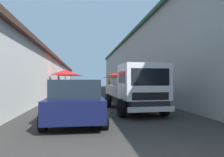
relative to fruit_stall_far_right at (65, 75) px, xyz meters
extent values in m
plane|color=#33302D|center=(-0.43, -2.51, -1.85)|extent=(90.00, 90.00, 0.00)
cube|color=silver|center=(1.82, 4.64, -0.16)|extent=(49.50, 7.00, 3.38)
cube|color=#4C3328|center=(1.82, 4.64, 1.65)|extent=(49.80, 7.50, 0.24)
cube|color=gray|center=(1.82, -9.67, 1.10)|extent=(49.50, 7.00, 5.91)
cube|color=#284C38|center=(1.82, -9.67, 4.18)|extent=(49.80, 7.50, 0.24)
cylinder|color=#9E9EA3|center=(-0.03, -0.03, -0.71)|extent=(0.06, 0.06, 2.29)
cone|color=red|center=(-0.03, -0.03, 0.23)|extent=(2.22, 2.22, 0.42)
sphere|color=#9E9EA3|center=(-0.03, -0.03, 0.48)|extent=(0.07, 0.07, 0.07)
cube|color=brown|center=(0.16, 0.17, -1.48)|extent=(0.70, 0.60, 0.75)
sphere|color=orange|center=(0.25, 0.29, -1.06)|extent=(0.09, 0.09, 0.09)
sphere|color=orange|center=(0.29, 0.31, -1.06)|extent=(0.09, 0.09, 0.09)
sphere|color=orange|center=(0.17, 0.34, -1.06)|extent=(0.09, 0.09, 0.09)
sphere|color=orange|center=(-0.04, 0.08, -1.06)|extent=(0.09, 0.09, 0.09)
sphere|color=orange|center=(0.00, 0.15, -1.06)|extent=(0.09, 0.09, 0.09)
sphere|color=orange|center=(0.34, 0.32, -1.01)|extent=(0.09, 0.09, 0.09)
cylinder|color=#9E9EA3|center=(-3.04, -4.07, -0.79)|extent=(0.06, 0.06, 2.12)
cone|color=red|center=(-3.04, -4.07, 0.09)|extent=(2.20, 2.20, 0.36)
sphere|color=#9E9EA3|center=(-3.04, -4.07, 0.30)|extent=(0.07, 0.07, 0.07)
cube|color=#9E7547|center=(-3.20, -3.95, -1.45)|extent=(0.91, 0.75, 0.80)
sphere|color=orange|center=(-2.91, -3.78, -1.01)|extent=(0.09, 0.09, 0.09)
sphere|color=orange|center=(-2.99, -4.11, -1.01)|extent=(0.09, 0.09, 0.09)
sphere|color=orange|center=(-2.95, -3.73, -1.01)|extent=(0.09, 0.09, 0.09)
sphere|color=orange|center=(-3.49, -3.70, -1.01)|extent=(0.09, 0.09, 0.09)
sphere|color=orange|center=(-3.27, -4.17, -0.95)|extent=(0.09, 0.09, 0.09)
sphere|color=orange|center=(-3.41, -3.89, -1.01)|extent=(0.09, 0.09, 0.09)
cylinder|color=#9E9EA3|center=(5.49, -4.68, -0.77)|extent=(0.06, 0.06, 2.16)
cone|color=#D84C14|center=(5.49, -4.68, 0.11)|extent=(2.36, 2.36, 0.39)
sphere|color=#9E9EA3|center=(5.49, -4.68, 0.34)|extent=(0.07, 0.07, 0.07)
cube|color=olive|center=(5.74, -4.88, -1.49)|extent=(0.88, 0.56, 0.73)
sphere|color=orange|center=(5.92, -4.91, -1.07)|extent=(0.09, 0.09, 0.09)
sphere|color=orange|center=(5.81, -4.91, -1.07)|extent=(0.09, 0.09, 0.09)
sphere|color=orange|center=(5.81, -4.99, -1.07)|extent=(0.09, 0.09, 0.09)
sphere|color=orange|center=(5.69, -5.07, -1.02)|extent=(0.09, 0.09, 0.09)
sphere|color=orange|center=(5.63, -5.02, -1.07)|extent=(0.09, 0.09, 0.09)
cylinder|color=#9E9EA3|center=(5.42, -0.10, -0.71)|extent=(0.06, 0.06, 2.28)
cone|color=red|center=(5.42, -0.10, 0.27)|extent=(2.74, 2.74, 0.32)
sphere|color=#9E9EA3|center=(5.42, -0.10, 0.47)|extent=(0.07, 0.07, 0.07)
cube|color=brown|center=(5.23, -0.31, -1.46)|extent=(0.77, 0.66, 0.79)
sphere|color=orange|center=(5.16, -0.25, -1.02)|extent=(0.09, 0.09, 0.09)
sphere|color=orange|center=(5.37, -0.20, -0.97)|extent=(0.09, 0.09, 0.09)
sphere|color=orange|center=(5.02, -0.44, -1.02)|extent=(0.09, 0.09, 0.09)
sphere|color=orange|center=(5.31, -0.48, -1.02)|extent=(0.09, 0.09, 0.09)
sphere|color=orange|center=(5.26, -0.34, -1.02)|extent=(0.09, 0.09, 0.09)
sphere|color=orange|center=(5.11, -0.29, -1.02)|extent=(0.09, 0.09, 0.09)
cube|color=#0F1438|center=(-9.11, -1.20, -1.28)|extent=(3.90, 1.72, 0.64)
cube|color=#19232D|center=(-9.26, -1.20, -0.68)|extent=(2.34, 1.52, 0.56)
cube|color=black|center=(-7.20, -1.20, -1.50)|extent=(0.10, 1.65, 0.20)
cube|color=silver|center=(-7.18, -0.61, -1.22)|extent=(0.06, 0.24, 0.14)
cube|color=silver|center=(-7.18, -1.78, -1.22)|extent=(0.06, 0.24, 0.14)
cylinder|color=black|center=(-7.79, -0.34, -1.55)|extent=(0.60, 0.20, 0.60)
cylinder|color=black|center=(-7.78, -2.06, -1.55)|extent=(0.60, 0.20, 0.60)
cylinder|color=black|center=(-10.44, -0.34, -1.55)|extent=(0.60, 0.20, 0.60)
cylinder|color=black|center=(-10.44, -2.06, -1.55)|extent=(0.60, 0.20, 0.60)
cube|color=black|center=(-6.86, -3.71, -1.35)|extent=(4.87, 1.73, 0.36)
cube|color=silver|center=(-8.49, -3.80, -0.47)|extent=(1.63, 1.83, 1.40)
cube|color=#19232D|center=(-9.22, -3.84, -0.30)|extent=(0.14, 1.47, 0.63)
cube|color=#19232D|center=(-8.49, -3.80, -0.30)|extent=(1.14, 1.83, 0.45)
cube|color=black|center=(-9.23, -3.84, -0.99)|extent=(0.14, 1.40, 0.28)
cube|color=silver|center=(-9.31, -3.85, -1.45)|extent=(0.21, 1.75, 0.18)
cube|color=gray|center=(-6.00, -4.49, -0.92)|extent=(3.16, 0.23, 0.50)
cube|color=gray|center=(-6.09, -2.85, -0.92)|extent=(3.16, 0.23, 0.50)
cube|color=gray|center=(-4.49, -3.59, -0.92)|extent=(0.15, 1.65, 0.50)
cylinder|color=black|center=(-8.44, -4.68, -1.49)|extent=(0.73, 0.26, 0.72)
cylinder|color=black|center=(-8.54, -2.93, -1.49)|extent=(0.73, 0.26, 0.72)
cylinder|color=black|center=(-5.37, -4.51, -1.49)|extent=(0.73, 0.26, 0.72)
cylinder|color=black|center=(-5.47, -2.76, -1.49)|extent=(0.73, 0.26, 0.72)
cylinder|color=#232328|center=(1.59, -3.66, -1.44)|extent=(0.14, 0.14, 0.83)
cylinder|color=#232328|center=(1.43, -3.60, -1.44)|extent=(0.14, 0.14, 0.83)
cube|color=#D8C666|center=(1.51, -3.63, -0.71)|extent=(0.53, 0.35, 0.63)
sphere|color=tan|center=(1.51, -3.63, -0.28)|extent=(0.23, 0.23, 0.23)
cylinder|color=#D8C666|center=(1.79, -3.73, -0.67)|extent=(0.08, 0.08, 0.56)
cylinder|color=#D8C666|center=(1.23, -3.53, -0.67)|extent=(0.08, 0.08, 0.56)
cylinder|color=#1E8C3F|center=(-4.22, -0.35, -1.43)|extent=(0.30, 0.30, 0.03)
cylinder|color=#1E8C3F|center=(-4.11, -0.35, -1.64)|extent=(0.04, 0.04, 0.42)
cylinder|color=#1E8C3F|center=(-4.22, -0.24, -1.64)|extent=(0.04, 0.04, 0.42)
cylinder|color=#1E8C3F|center=(-4.33, -0.35, -1.64)|extent=(0.04, 0.04, 0.42)
cylinder|color=#1E8C3F|center=(-4.22, -0.47, -1.64)|extent=(0.04, 0.04, 0.42)
camera|label=1|loc=(-16.36, -1.46, -0.44)|focal=32.91mm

